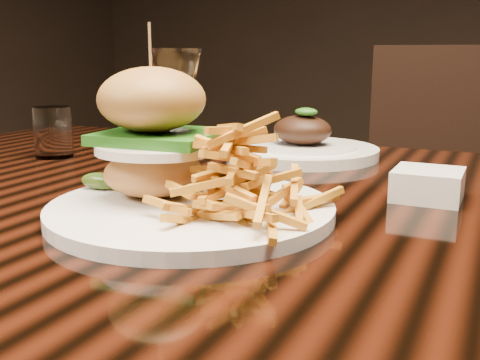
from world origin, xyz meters
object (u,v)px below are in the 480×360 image
at_px(far_dish, 302,147).
at_px(chair_far, 451,204).
at_px(dining_table, 295,256).
at_px(wine_glass, 176,89).
at_px(burger_plate, 189,164).

height_order(far_dish, chair_far, chair_far).
xyz_separation_m(dining_table, wine_glass, (-0.14, -0.05, 0.21)).
relative_size(dining_table, far_dish, 6.05).
bearing_deg(dining_table, chair_far, 82.68).
distance_m(burger_plate, far_dish, 0.40).
bearing_deg(chair_far, dining_table, -104.11).
distance_m(wine_glass, chair_far, 1.04).
bearing_deg(dining_table, far_dish, 108.08).
height_order(burger_plate, wine_glass, burger_plate).
xyz_separation_m(burger_plate, wine_glass, (-0.06, 0.07, 0.08)).
xyz_separation_m(burger_plate, chair_far, (0.19, 1.02, -0.27)).
bearing_deg(wine_glass, far_dish, 81.27).
height_order(dining_table, chair_far, chair_far).
bearing_deg(far_dish, chair_far, 71.65).
xyz_separation_m(dining_table, far_dish, (-0.09, 0.27, 0.09)).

